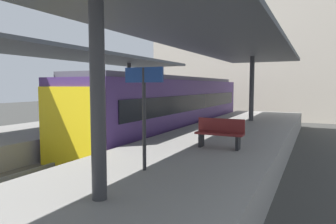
# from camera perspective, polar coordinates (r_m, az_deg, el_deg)

# --- Properties ---
(ground_plane) EXTENTS (80.00, 80.00, 0.00)m
(ground_plane) POSITION_cam_1_polar(r_m,az_deg,el_deg) (11.49, -12.15, -9.47)
(ground_plane) COLOR #383835
(platform_left) EXTENTS (4.40, 28.00, 1.00)m
(platform_left) POSITION_cam_1_polar(r_m,az_deg,el_deg) (14.01, -24.59, -5.13)
(platform_left) COLOR gray
(platform_left) RESTS_ON ground_plane
(platform_right) EXTENTS (4.40, 28.00, 1.00)m
(platform_right) POSITION_cam_1_polar(r_m,az_deg,el_deg) (9.56, 6.30, -9.21)
(platform_right) COLOR gray
(platform_right) RESTS_ON ground_plane
(track_ballast) EXTENTS (3.20, 28.00, 0.20)m
(track_ballast) POSITION_cam_1_polar(r_m,az_deg,el_deg) (11.46, -12.16, -8.98)
(track_ballast) COLOR #59544C
(track_ballast) RESTS_ON ground_plane
(rail_near_side) EXTENTS (0.08, 28.00, 0.14)m
(rail_near_side) POSITION_cam_1_polar(r_m,az_deg,el_deg) (11.87, -14.94, -7.71)
(rail_near_side) COLOR slate
(rail_near_side) RESTS_ON track_ballast
(rail_far_side) EXTENTS (0.08, 28.00, 0.14)m
(rail_far_side) POSITION_cam_1_polar(r_m,az_deg,el_deg) (11.00, -9.19, -8.60)
(rail_far_side) COLOR slate
(rail_far_side) RESTS_ON track_ballast
(commuter_train) EXTENTS (2.78, 15.33, 3.10)m
(commuter_train) POSITION_cam_1_polar(r_m,az_deg,el_deg) (16.42, 0.99, 1.03)
(commuter_train) COLOR #472D6B
(commuter_train) RESTS_ON track_ballast
(canopy_left) EXTENTS (4.18, 21.00, 3.42)m
(canopy_left) POSITION_cam_1_polar(r_m,az_deg,el_deg) (14.81, -20.88, 10.25)
(canopy_left) COLOR #333335
(canopy_left) RESTS_ON platform_left
(canopy_right) EXTENTS (4.18, 21.00, 3.51)m
(canopy_right) POSITION_cam_1_polar(r_m,az_deg,el_deg) (10.72, 9.07, 13.17)
(canopy_right) COLOR #333335
(canopy_right) RESTS_ON platform_right
(platform_bench) EXTENTS (1.40, 0.41, 0.86)m
(platform_bench) POSITION_cam_1_polar(r_m,az_deg,el_deg) (9.16, 9.60, -3.71)
(platform_bench) COLOR black
(platform_bench) RESTS_ON platform_right
(platform_sign) EXTENTS (0.90, 0.08, 2.21)m
(platform_sign) POSITION_cam_1_polar(r_m,az_deg,el_deg) (6.54, -4.47, 3.14)
(platform_sign) COLOR #262628
(platform_sign) RESTS_ON platform_right
(station_building_backdrop) EXTENTS (18.00, 6.00, 11.00)m
(station_building_backdrop) POSITION_cam_1_polar(r_m,az_deg,el_deg) (29.30, 16.18, 9.90)
(station_building_backdrop) COLOR #A89E8E
(station_building_backdrop) RESTS_ON ground_plane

